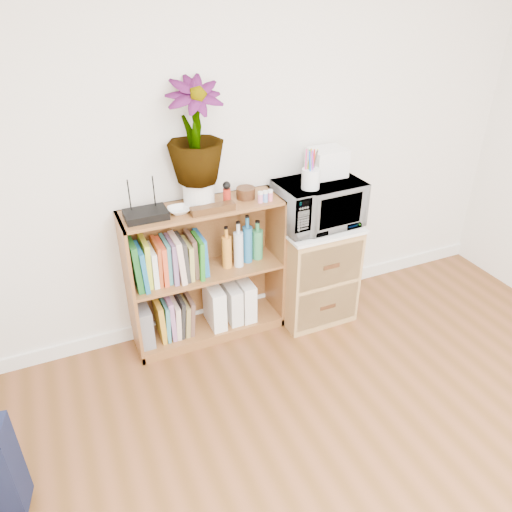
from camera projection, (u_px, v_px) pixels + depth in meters
skirting_board at (248, 303)px, 3.66m from camera, size 4.00×0.02×0.10m
bookshelf at (206, 274)px, 3.21m from camera, size 1.00×0.30×0.95m
wicker_unit at (313, 271)px, 3.48m from camera, size 0.50×0.45×0.70m
microwave at (318, 203)px, 3.21m from camera, size 0.54×0.38×0.29m
pen_cup at (311, 179)px, 3.02m from camera, size 0.11×0.11×0.12m
small_appliance at (327, 162)px, 3.19m from camera, size 0.22×0.19×0.18m
router at (146, 214)px, 2.82m from camera, size 0.24×0.16×0.04m
white_bowl at (179, 210)px, 2.89m from camera, size 0.13×0.13×0.03m
plant_pot at (199, 193)px, 2.94m from camera, size 0.18×0.18×0.16m
potted_plant at (195, 132)px, 2.76m from camera, size 0.32×0.32×0.58m
trinket_box at (213, 209)px, 2.89m from camera, size 0.26×0.07×0.04m
kokeshi_doll at (227, 197)px, 2.96m from camera, size 0.05×0.05×0.10m
wooden_bowl at (246, 193)px, 3.06m from camera, size 0.12×0.12×0.07m
paint_jars at (265, 197)px, 3.01m from camera, size 0.12×0.04×0.06m
file_box at (144, 324)px, 3.20m from camera, size 0.08×0.22×0.27m
magazine_holder_left at (215, 306)px, 3.35m from camera, size 0.09×0.23×0.29m
magazine_holder_mid at (232, 303)px, 3.40m from camera, size 0.08×0.21×0.27m
magazine_holder_right at (245, 299)px, 3.43m from camera, size 0.09×0.23×0.28m
cookbooks at (168, 260)px, 3.05m from camera, size 0.46×0.20×0.31m
liquor_bottles at (243, 243)px, 3.21m from camera, size 0.29×0.07×0.32m
lower_books at (174, 317)px, 3.27m from camera, size 0.24×0.19×0.29m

